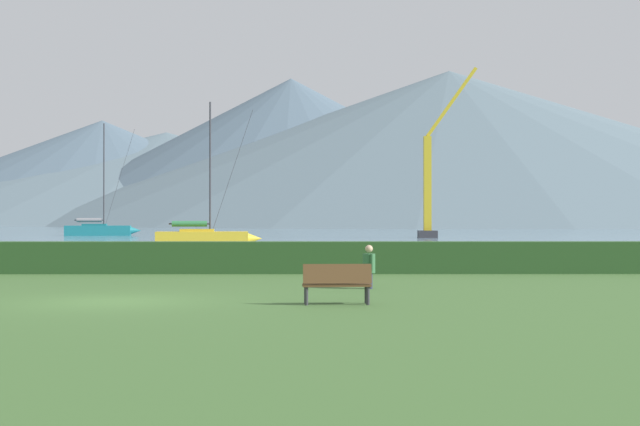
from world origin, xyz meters
TOP-DOWN VIEW (x-y plane):
  - ground_plane at (0.00, 0.00)m, footprint 1000.00×1000.00m
  - harbor_water at (0.00, 137.00)m, footprint 320.00×246.00m
  - hedge_line at (0.00, 11.00)m, footprint 80.00×1.20m
  - sailboat_slip_0 at (-3.58, 44.14)m, footprint 8.05×3.01m
  - sailboat_slip_5 at (-22.06, 86.37)m, footprint 9.33×3.85m
  - park_bench_near_path at (5.33, -0.83)m, footprint 1.61×0.57m
  - person_seated_viewer at (6.37, 3.80)m, footprint 0.36×0.55m
  - dock_crane at (17.39, 72.95)m, footprint 6.47×2.00m
  - distant_hill_west_ridge at (-5.30, 340.40)m, footprint 226.91×226.91m
  - distant_hill_central_peak at (-63.52, 374.21)m, footprint 302.21×302.21m
  - distant_hill_east_ridge at (59.63, 329.30)m, footprint 338.92×338.92m
  - distant_hill_far_shoulder at (-90.22, 362.71)m, footprint 222.84×222.84m

SIDE VIEW (x-z plane):
  - ground_plane at x=0.00m, z-range 0.00..0.00m
  - harbor_water at x=0.00m, z-range 0.00..0.00m
  - park_bench_near_path at x=5.33m, z-range 0.05..1.01m
  - hedge_line at x=0.00m, z-range 0.00..1.16m
  - sailboat_slip_0 at x=-3.58m, z-range -4.77..6.11m
  - person_seated_viewer at x=6.37m, z-range 0.06..1.31m
  - sailboat_slip_5 at x=-22.06m, z-range -6.21..7.78m
  - dock_crane at x=17.39m, z-range -4.05..14.64m
  - distant_hill_central_peak at x=-63.52m, z-range 0.00..42.18m
  - distant_hill_far_shoulder at x=-90.22m, z-range 0.00..46.33m
  - distant_hill_west_ridge at x=-5.30m, z-range 0.00..61.47m
  - distant_hill_east_ridge at x=59.63m, z-range 0.00..62.79m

